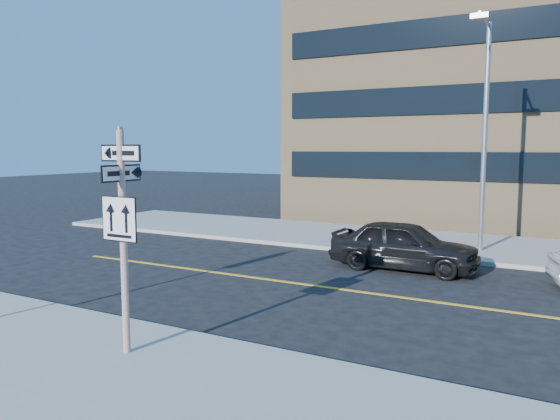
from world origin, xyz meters
The scene contains 5 objects.
ground centered at (0.00, 0.00, 0.00)m, with size 120.00×120.00×0.00m, color black.
sign_pole centered at (0.00, -2.51, 2.44)m, with size 0.92×0.92×4.06m.
parked_car_a centered at (2.28, 7.22, 0.79)m, with size 4.61×1.86×1.57m, color black.
streetlight_a centered at (4.00, 10.76, 4.76)m, with size 0.55×2.25×8.00m.
building_brick centered at (2.00, 25.00, 9.00)m, with size 18.00×18.00×18.00m, color tan.
Camera 1 is at (7.05, -9.52, 3.85)m, focal length 35.00 mm.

